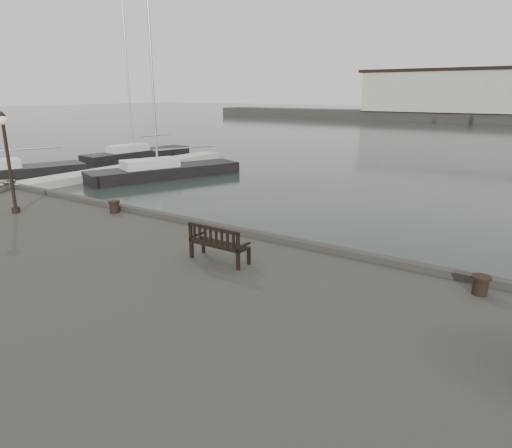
% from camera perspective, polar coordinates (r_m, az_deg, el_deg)
% --- Properties ---
extents(ground, '(400.00, 400.00, 0.00)m').
position_cam_1_polar(ground, '(14.89, 0.21, -7.18)').
color(ground, black).
rests_on(ground, ground).
extents(pontoon, '(2.00, 24.00, 0.50)m').
position_cam_1_polar(pontoon, '(35.36, -18.17, 6.14)').
color(pontoon, beige).
rests_on(pontoon, ground).
extents(breakwater, '(140.00, 9.50, 12.20)m').
position_cam_1_polar(breakwater, '(104.10, 28.05, 13.43)').
color(breakwater, '#383530').
rests_on(breakwater, ground).
extents(bench, '(1.68, 0.59, 0.96)m').
position_cam_1_polar(bench, '(12.14, -4.64, -3.28)').
color(bench, black).
rests_on(bench, quay).
extents(bollard_left, '(0.46, 0.46, 0.45)m').
position_cam_1_polar(bollard_left, '(17.84, -17.29, 2.08)').
color(bollard_left, black).
rests_on(bollard_left, quay).
extents(bollard_right, '(0.47, 0.47, 0.43)m').
position_cam_1_polar(bollard_right, '(11.35, 26.24, -6.88)').
color(bollard_right, black).
rests_on(bollard_right, quay).
extents(lamp_post, '(0.37, 0.37, 3.72)m').
position_cam_1_polar(lamp_post, '(18.90, -28.72, 8.26)').
color(lamp_post, black).
rests_on(lamp_post, quay).
extents(yacht_a, '(5.97, 10.24, 13.55)m').
position_cam_1_polar(yacht_a, '(36.81, -28.42, 5.36)').
color(yacht_a, black).
rests_on(yacht_a, ground).
extents(yacht_b, '(3.20, 10.72, 13.88)m').
position_cam_1_polar(yacht_b, '(43.61, -14.49, 8.19)').
color(yacht_b, black).
rests_on(yacht_b, ground).
extents(yacht_c, '(6.46, 11.17, 14.56)m').
position_cam_1_polar(yacht_c, '(33.60, -11.26, 6.14)').
color(yacht_c, black).
rests_on(yacht_c, ground).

